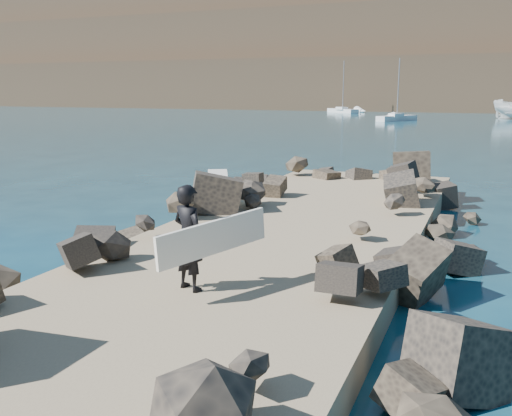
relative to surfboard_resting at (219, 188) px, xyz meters
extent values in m
plane|color=#0F384C|center=(2.94, -3.25, -1.04)|extent=(800.00, 800.00, 0.00)
cube|color=#8C7759|center=(2.94, -5.25, -0.74)|extent=(6.00, 26.00, 0.60)
cube|color=black|center=(0.04, -4.75, -0.54)|extent=(2.60, 22.00, 1.00)
cube|color=#262421|center=(5.84, -4.75, -0.54)|extent=(2.60, 22.00, 1.00)
cube|color=white|center=(0.00, 0.00, 0.00)|extent=(1.62, 2.37, 0.08)
imported|color=black|center=(2.81, -6.82, 0.45)|extent=(0.75, 0.62, 1.78)
cube|color=white|center=(3.26, -6.82, 0.50)|extent=(1.01, 2.02, 0.69)
cube|color=white|center=(-3.91, 58.63, -0.79)|extent=(4.37, 6.26, 0.80)
cylinder|color=gray|center=(-3.91, 58.63, 3.08)|extent=(0.12, 0.12, 7.03)
cube|color=white|center=(-3.91, 57.96, -0.29)|extent=(1.77, 2.06, 0.44)
cube|color=white|center=(-16.37, 80.88, -0.79)|extent=(6.38, 6.05, 0.80)
cylinder|color=gray|center=(-16.37, 80.88, 3.53)|extent=(0.12, 0.12, 7.93)
cube|color=white|center=(-16.37, 80.29, -0.29)|extent=(2.27, 2.22, 0.44)
camera|label=1|loc=(7.28, -14.77, 2.84)|focal=40.00mm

